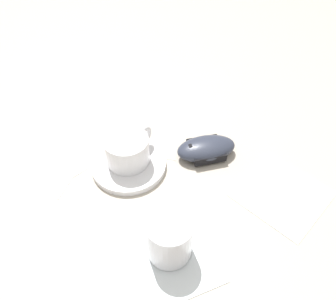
% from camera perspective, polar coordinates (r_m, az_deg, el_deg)
% --- Properties ---
extents(ground_plane, '(3.00, 3.00, 0.00)m').
position_cam_1_polar(ground_plane, '(0.62, 0.24, -6.20)').
color(ground_plane, '#B2A899').
extents(saucer, '(0.15, 0.15, 0.01)m').
position_cam_1_polar(saucer, '(0.65, -6.81, -2.50)').
color(saucer, white).
rests_on(saucer, ground).
extents(coffee_cup, '(0.11, 0.08, 0.06)m').
position_cam_1_polar(coffee_cup, '(0.63, -7.00, 0.09)').
color(coffee_cup, white).
rests_on(coffee_cup, saucer).
extents(computer_mouse, '(0.14, 0.11, 0.04)m').
position_cam_1_polar(computer_mouse, '(0.66, 6.66, 0.30)').
color(computer_mouse, '#2D3342').
rests_on(computer_mouse, ground).
extents(mouse_cable, '(0.23, 0.10, 0.00)m').
position_cam_1_polar(mouse_cable, '(0.66, -9.60, -2.82)').
color(mouse_cable, white).
rests_on(mouse_cable, ground).
extents(napkin_under_glass, '(0.19, 0.19, 0.00)m').
position_cam_1_polar(napkin_under_glass, '(0.54, -0.35, -18.00)').
color(napkin_under_glass, white).
rests_on(napkin_under_glass, ground).
extents(drinking_glass, '(0.07, 0.07, 0.08)m').
position_cam_1_polar(drinking_glass, '(0.51, 0.24, -15.02)').
color(drinking_glass, silver).
rests_on(drinking_glass, napkin_under_glass).
extents(napkin_spare, '(0.16, 0.16, 0.00)m').
position_cam_1_polar(napkin_spare, '(0.64, 19.20, -7.16)').
color(napkin_spare, silver).
rests_on(napkin_spare, ground).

